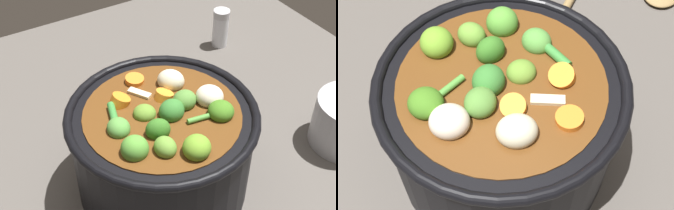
# 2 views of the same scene
# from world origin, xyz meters

# --- Properties ---
(ground_plane) EXTENTS (1.10, 1.10, 0.00)m
(ground_plane) POSITION_xyz_m (0.00, 0.00, 0.00)
(ground_plane) COLOR #514C47
(cooking_pot) EXTENTS (0.27, 0.27, 0.17)m
(cooking_pot) POSITION_xyz_m (0.00, 0.00, 0.08)
(cooking_pot) COLOR black
(cooking_pot) RESTS_ON ground_plane
(salt_shaker) EXTENTS (0.03, 0.03, 0.08)m
(salt_shaker) POSITION_xyz_m (-0.27, 0.31, 0.04)
(salt_shaker) COLOR silver
(salt_shaker) RESTS_ON ground_plane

